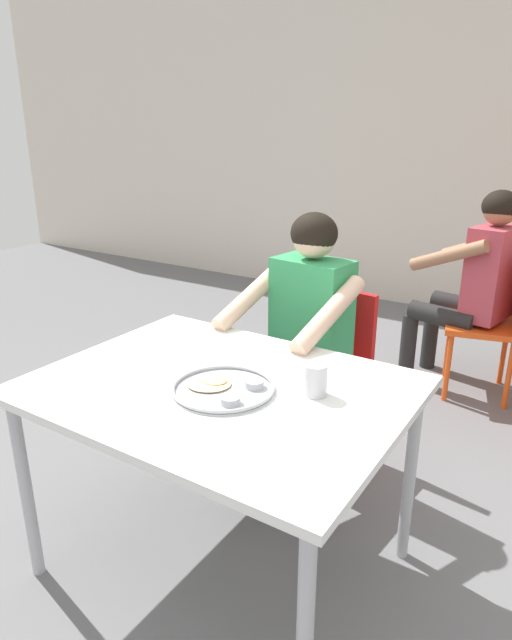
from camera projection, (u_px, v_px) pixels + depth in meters
ground_plane at (232, 583)px, 2.01m from camera, size 12.00×12.00×0.05m
back_wall at (494, 111)px, 4.38m from camera, size 12.00×0.12×3.40m
table_foreground at (220, 402)px, 1.85m from camera, size 1.23×0.94×0.75m
thali_tray at (223, 388)px, 1.77m from camera, size 0.34×0.34×0.03m
drinking_cup at (316, 379)px, 1.73m from camera, size 0.08×0.08×0.11m
chair_foreground at (323, 362)px, 2.65m from camera, size 0.48×0.45×0.84m
diner_foreground at (300, 328)px, 2.41m from camera, size 0.54×0.59×1.23m
chair_red_left at (499, 314)px, 3.23m from camera, size 0.51×0.53×0.90m
patron_background at (476, 275)px, 3.24m from camera, size 0.60×0.57×1.24m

